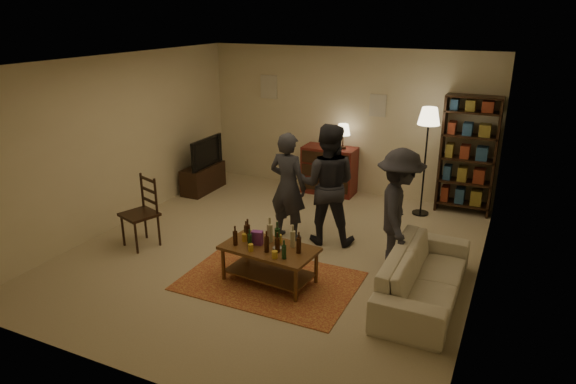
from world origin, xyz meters
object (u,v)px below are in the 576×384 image
Objects in this scene: person_left at (288,186)px; person_by_sofa at (399,211)px; dresser at (330,169)px; sofa at (424,276)px; person_right at (327,184)px; dining_chair at (143,209)px; coffee_table at (269,251)px; floor_lamp at (428,124)px; tv_stand at (203,172)px; bookshelf at (468,154)px.

person_by_sofa is (1.74, -0.29, 0.01)m from person_left.
person_by_sofa is (1.89, -2.48, 0.36)m from dresser.
person_right is at bearing 57.82° from sofa.
dining_chair is 0.59× the size of person_right.
coffee_table is 0.68× the size of floor_lamp.
tv_stand is 2.75m from person_left.
floor_lamp is at bearing 67.68° from coffee_table.
person_by_sofa reaches higher than dining_chair.
person_right is (0.22, 1.47, 0.48)m from coffee_table.
dining_chair is at bearing -76.47° from tv_stand.
sofa is (4.07, 0.21, -0.26)m from dining_chair.
dresser is at bearing -178.43° from bookshelf.
dining_chair is at bearing 38.80° from person_left.
sofa is at bearing 134.82° from person_right.
tv_stand is 4.84m from bookshelf.
coffee_table is 1.56m from person_right.
bookshelf reaches higher than person_right.
bookshelf is 1.21× the size of person_by_sofa.
person_right reaches higher than person_left.
person_by_sofa is (1.16, -0.41, -0.07)m from person_right.
dresser reaches higher than dining_chair.
person_by_sofa reaches higher than person_left.
person_right is at bearing -122.40° from floor_lamp.
person_left is at bearing -132.28° from floor_lamp.
person_right is (0.58, 0.12, 0.08)m from person_left.
dresser is at bearing -79.15° from person_left.
bookshelf is at bearing 11.80° from tv_stand.
person_right reaches higher than coffee_table.
dresser is 3.14m from person_by_sofa.
dining_chair reaches higher than tv_stand.
floor_lamp reaches higher than person_left.
tv_stand is 0.78× the size of dresser.
tv_stand is at bearing 64.66° from sofa.
dining_chair is at bearing 88.80° from person_by_sofa.
person_left is at bearing 51.05° from dining_chair.
person_by_sofa is (3.57, 0.84, 0.27)m from dining_chair.
dresser is at bearing 37.54° from sofa.
person_by_sofa reaches higher than coffee_table.
floor_lamp is 1.12× the size of person_left.
bookshelf is at bearing 61.84° from coffee_table.
person_right reaches higher than dining_chair.
sofa is 2.48m from person_left.
bookshelf reaches higher than dresser.
tv_stand is 0.63× the size of person_by_sofa.
bookshelf is 3.26m from sofa.
tv_stand is (-2.76, 2.62, -0.04)m from coffee_table.
person_left reaches higher than sofa.
dining_chair is at bearing 14.54° from person_right.
floor_lamp is 3.09m from sofa.
coffee_table is at bearing 68.51° from person_right.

